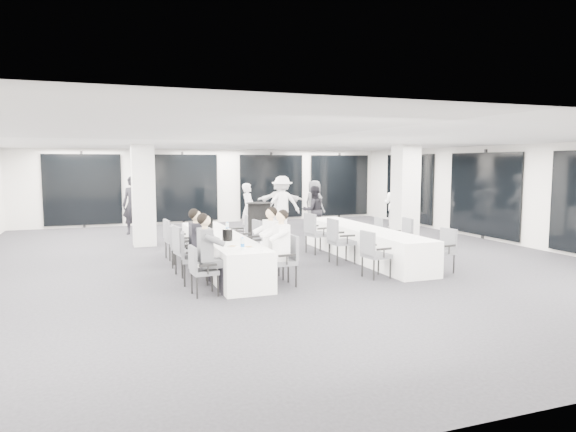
% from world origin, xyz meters
% --- Properties ---
extents(room, '(14.04, 16.04, 2.84)m').
position_xyz_m(room, '(0.89, 1.11, 1.39)').
color(room, black).
rests_on(room, ground).
extents(column_left, '(0.60, 0.60, 2.80)m').
position_xyz_m(column_left, '(-2.80, 3.20, 1.40)').
color(column_left, silver).
rests_on(column_left, floor).
extents(column_right, '(0.60, 0.60, 2.80)m').
position_xyz_m(column_right, '(4.20, 1.00, 1.40)').
color(column_right, silver).
rests_on(column_right, floor).
extents(banquet_table_main, '(0.90, 5.00, 0.75)m').
position_xyz_m(banquet_table_main, '(-1.50, -0.65, 0.38)').
color(banquet_table_main, white).
rests_on(banquet_table_main, floor).
extents(banquet_table_side, '(0.90, 5.00, 0.75)m').
position_xyz_m(banquet_table_side, '(2.00, -0.63, 0.38)').
color(banquet_table_side, white).
rests_on(banquet_table_side, floor).
extents(cocktail_table, '(0.79, 0.79, 1.10)m').
position_xyz_m(cocktail_table, '(0.57, 3.27, 0.56)').
color(cocktail_table, black).
rests_on(cocktail_table, floor).
extents(chair_main_left_near, '(0.47, 0.52, 0.87)m').
position_xyz_m(chair_main_left_near, '(-2.33, -2.75, 0.50)').
color(chair_main_left_near, '#53545A').
rests_on(chair_main_left_near, floor).
extents(chair_main_left_second, '(0.57, 0.61, 1.00)m').
position_xyz_m(chair_main_left_second, '(-2.34, -1.83, 0.57)').
color(chair_main_left_second, '#53545A').
rests_on(chair_main_left_second, floor).
extents(chair_main_left_mid, '(0.59, 0.63, 1.02)m').
position_xyz_m(chair_main_left_mid, '(-2.34, -1.08, 0.58)').
color(chair_main_left_mid, '#53545A').
rests_on(chair_main_left_mid, floor).
extents(chair_main_left_fourth, '(0.55, 0.58, 0.93)m').
position_xyz_m(chair_main_left_fourth, '(-2.33, -0.10, 0.53)').
color(chair_main_left_fourth, '#53545A').
rests_on(chair_main_left_fourth, floor).
extents(chair_main_left_far, '(0.53, 0.58, 0.96)m').
position_xyz_m(chair_main_left_far, '(-2.34, 0.82, 0.55)').
color(chair_main_left_far, '#53545A').
rests_on(chair_main_left_far, floor).
extents(chair_main_right_near, '(0.49, 0.54, 0.95)m').
position_xyz_m(chair_main_right_near, '(-0.67, -2.56, 0.54)').
color(chair_main_right_near, '#53545A').
rests_on(chair_main_right_near, floor).
extents(chair_main_right_second, '(0.50, 0.54, 0.90)m').
position_xyz_m(chair_main_right_second, '(-0.68, -1.94, 0.51)').
color(chair_main_right_second, '#53545A').
rests_on(chair_main_right_second, floor).
extents(chair_main_right_mid, '(0.52, 0.56, 0.93)m').
position_xyz_m(chair_main_right_mid, '(-0.67, -1.01, 0.53)').
color(chair_main_right_mid, '#53545A').
rests_on(chair_main_right_mid, floor).
extents(chair_main_right_fourth, '(0.54, 0.59, 0.98)m').
position_xyz_m(chair_main_right_fourth, '(-0.67, -0.18, 0.56)').
color(chair_main_right_fourth, '#53545A').
rests_on(chair_main_right_fourth, floor).
extents(chair_main_right_far, '(0.60, 0.63, 0.99)m').
position_xyz_m(chair_main_right_far, '(-0.67, 0.80, 0.56)').
color(chair_main_right_far, '#53545A').
rests_on(chair_main_right_far, floor).
extents(chair_side_left_near, '(0.53, 0.57, 0.95)m').
position_xyz_m(chair_side_left_near, '(1.17, -2.58, 0.54)').
color(chair_side_left_near, '#53545A').
rests_on(chair_side_left_near, floor).
extents(chair_side_left_mid, '(0.52, 0.59, 1.03)m').
position_xyz_m(chair_side_left_mid, '(1.16, -1.00, 0.59)').
color(chair_side_left_mid, '#53545A').
rests_on(chair_side_left_mid, floor).
extents(chair_side_left_far, '(0.60, 0.64, 1.03)m').
position_xyz_m(chair_side_left_far, '(1.16, 0.37, 0.59)').
color(chair_side_left_far, '#53545A').
rests_on(chair_side_left_far, floor).
extents(chair_side_right_near, '(0.52, 0.56, 0.92)m').
position_xyz_m(chair_side_right_near, '(2.83, -2.60, 0.53)').
color(chair_side_right_near, '#53545A').
rests_on(chair_side_right_near, floor).
extents(chair_side_right_mid, '(0.54, 0.59, 0.98)m').
position_xyz_m(chair_side_right_mid, '(2.83, -1.01, 0.56)').
color(chair_side_right_mid, '#53545A').
rests_on(chair_side_right_mid, floor).
extents(chair_side_right_far, '(0.47, 0.51, 0.86)m').
position_xyz_m(chair_side_right_far, '(2.82, 0.31, 0.49)').
color(chair_side_right_far, '#53545A').
rests_on(chair_side_right_far, floor).
extents(seated_guest_a, '(0.50, 0.38, 1.44)m').
position_xyz_m(seated_guest_a, '(-2.17, -2.74, 0.81)').
color(seated_guest_a, '#53555A').
rests_on(seated_guest_a, floor).
extents(seated_guest_b, '(0.50, 0.38, 1.44)m').
position_xyz_m(seated_guest_b, '(-2.17, -1.84, 0.81)').
color(seated_guest_b, black).
rests_on(seated_guest_b, floor).
extents(seated_guest_c, '(0.50, 0.38, 1.44)m').
position_xyz_m(seated_guest_c, '(-0.84, -2.56, 0.81)').
color(seated_guest_c, white).
rests_on(seated_guest_c, floor).
extents(seated_guest_d, '(0.50, 0.38, 1.44)m').
position_xyz_m(seated_guest_d, '(-0.84, -1.93, 0.81)').
color(seated_guest_d, white).
rests_on(seated_guest_d, floor).
extents(standing_guest_a, '(0.84, 0.86, 1.85)m').
position_xyz_m(standing_guest_a, '(0.60, 4.61, 0.92)').
color(standing_guest_a, white).
rests_on(standing_guest_a, floor).
extents(standing_guest_b, '(0.86, 0.52, 1.77)m').
position_xyz_m(standing_guest_b, '(2.45, 3.51, 0.89)').
color(standing_guest_b, black).
rests_on(standing_guest_b, floor).
extents(standing_guest_c, '(1.44, 0.88, 2.10)m').
position_xyz_m(standing_guest_c, '(1.80, 4.69, 1.05)').
color(standing_guest_c, white).
rests_on(standing_guest_c, floor).
extents(standing_guest_e, '(0.90, 1.06, 1.89)m').
position_xyz_m(standing_guest_e, '(3.26, 5.37, 0.94)').
color(standing_guest_e, '#53555A').
rests_on(standing_guest_e, floor).
extents(standing_guest_f, '(1.99, 1.28, 2.02)m').
position_xyz_m(standing_guest_f, '(2.20, 6.03, 1.01)').
color(standing_guest_f, white).
rests_on(standing_guest_f, floor).
extents(standing_guest_g, '(0.94, 0.84, 2.14)m').
position_xyz_m(standing_guest_g, '(-2.94, 5.60, 1.07)').
color(standing_guest_g, black).
rests_on(standing_guest_g, floor).
extents(standing_guest_h, '(0.97, 1.08, 1.91)m').
position_xyz_m(standing_guest_h, '(5.83, 4.17, 0.96)').
color(standing_guest_h, white).
rests_on(standing_guest_h, floor).
extents(ice_bucket_near, '(0.21, 0.21, 0.23)m').
position_xyz_m(ice_bucket_near, '(-1.56, -1.54, 0.87)').
color(ice_bucket_near, black).
rests_on(ice_bucket_near, banquet_table_main).
extents(ice_bucket_far, '(0.21, 0.21, 0.24)m').
position_xyz_m(ice_bucket_far, '(-1.53, 0.49, 0.87)').
color(ice_bucket_far, black).
rests_on(ice_bucket_far, banquet_table_main).
extents(water_bottle_a, '(0.07, 0.07, 0.22)m').
position_xyz_m(water_bottle_a, '(-1.56, -2.72, 0.86)').
color(water_bottle_a, silver).
rests_on(water_bottle_a, banquet_table_main).
extents(water_bottle_b, '(0.07, 0.07, 0.23)m').
position_xyz_m(water_bottle_b, '(-1.30, -0.45, 0.87)').
color(water_bottle_b, silver).
rests_on(water_bottle_b, banquet_table_main).
extents(water_bottle_c, '(0.07, 0.07, 0.23)m').
position_xyz_m(water_bottle_c, '(-1.50, 1.30, 0.86)').
color(water_bottle_c, silver).
rests_on(water_bottle_c, banquet_table_main).
extents(plate_a, '(0.20, 0.20, 0.03)m').
position_xyz_m(plate_a, '(-1.64, -2.30, 0.76)').
color(plate_a, white).
rests_on(plate_a, banquet_table_main).
extents(plate_b, '(0.21, 0.21, 0.03)m').
position_xyz_m(plate_b, '(-1.37, -2.47, 0.76)').
color(plate_b, white).
rests_on(plate_b, banquet_table_main).
extents(plate_c, '(0.18, 0.18, 0.03)m').
position_xyz_m(plate_c, '(-1.53, -1.37, 0.76)').
color(plate_c, white).
rests_on(plate_c, banquet_table_main).
extents(wine_glass, '(0.07, 0.07, 0.18)m').
position_xyz_m(wine_glass, '(-1.28, -2.95, 0.88)').
color(wine_glass, silver).
rests_on(wine_glass, banquet_table_main).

